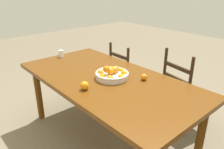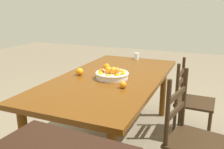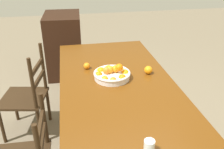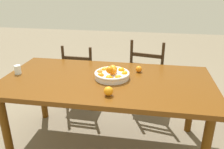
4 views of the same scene
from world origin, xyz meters
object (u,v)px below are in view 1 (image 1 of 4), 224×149
at_px(orange_loose_0, 144,77).
at_px(orange_loose_1, 85,86).
at_px(chair_near_window, 126,75).
at_px(drinking_glass, 61,54).
at_px(dining_table, 107,85).
at_px(chair_by_cabinet, 183,92).
at_px(fruit_bowl, 112,74).

bearing_deg(orange_loose_0, orange_loose_1, -110.68).
distance_m(chair_near_window, drinking_glass, 1.00).
bearing_deg(dining_table, drinking_glass, -179.50).
distance_m(chair_near_window, orange_loose_1, 1.34).
xyz_separation_m(chair_by_cabinet, orange_loose_1, (-0.32, -1.23, 0.37)).
distance_m(fruit_bowl, orange_loose_0, 0.33).
bearing_deg(chair_near_window, orange_loose_0, 147.49).
distance_m(dining_table, fruit_bowl, 0.14).
bearing_deg(chair_near_window, fruit_bowl, 127.95).
bearing_deg(fruit_bowl, orange_loose_0, 40.69).
bearing_deg(orange_loose_1, drinking_glass, 162.30).
xyz_separation_m(fruit_bowl, drinking_glass, (-0.99, -0.04, 0.00)).
bearing_deg(orange_loose_0, chair_near_window, 145.68).
relative_size(orange_loose_1, drinking_glass, 0.87).
bearing_deg(dining_table, fruit_bowl, 34.27).
distance_m(orange_loose_0, orange_loose_1, 0.62).
bearing_deg(fruit_bowl, orange_loose_1, -85.14).
bearing_deg(dining_table, chair_near_window, 122.56).
distance_m(chair_near_window, orange_loose_0, 1.06).
height_order(chair_near_window, chair_by_cabinet, chair_by_cabinet).
bearing_deg(chair_by_cabinet, drinking_glass, 45.03).
height_order(chair_by_cabinet, orange_loose_0, chair_by_cabinet).
bearing_deg(chair_by_cabinet, orange_loose_0, 92.27).
relative_size(dining_table, chair_near_window, 2.29).
xyz_separation_m(dining_table, chair_by_cabinet, (0.40, 0.90, -0.24)).
distance_m(dining_table, orange_loose_1, 0.36).
height_order(fruit_bowl, drinking_glass, fruit_bowl).
bearing_deg(drinking_glass, chair_near_window, 62.54).
relative_size(orange_loose_0, drinking_glass, 0.72).
distance_m(chair_by_cabinet, orange_loose_0, 0.75).
height_order(chair_by_cabinet, orange_loose_1, chair_by_cabinet).
bearing_deg(drinking_glass, dining_table, 0.50).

